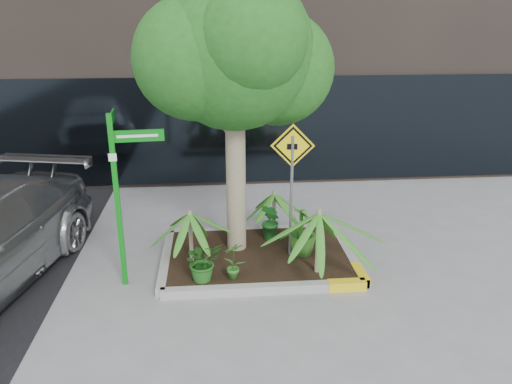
{
  "coord_description": "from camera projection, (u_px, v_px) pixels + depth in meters",
  "views": [
    {
      "loc": [
        -0.53,
        -7.53,
        4.1
      ],
      "look_at": [
        0.16,
        0.2,
        1.32
      ],
      "focal_mm": 35.0,
      "sensor_mm": 36.0,
      "label": 1
    }
  ],
  "objects": [
    {
      "name": "ground",
      "position": [
        248.0,
        269.0,
        8.48
      ],
      "size": [
        80.0,
        80.0,
        0.0
      ],
      "primitive_type": "plane",
      "color": "gray",
      "rests_on": "ground"
    },
    {
      "name": "planter",
      "position": [
        260.0,
        256.0,
        8.73
      ],
      "size": [
        3.35,
        2.36,
        0.15
      ],
      "color": "#9E9E99",
      "rests_on": "ground"
    },
    {
      "name": "tree",
      "position": [
        234.0,
        51.0,
        7.83
      ],
      "size": [
        3.24,
        2.88,
        4.86
      ],
      "color": "#9B9170",
      "rests_on": "ground"
    },
    {
      "name": "palm_front",
      "position": [
        319.0,
        213.0,
        7.77
      ],
      "size": [
        1.23,
        1.23,
        1.36
      ],
      "color": "#9B9170",
      "rests_on": "ground"
    },
    {
      "name": "palm_left",
      "position": [
        190.0,
        214.0,
        8.19
      ],
      "size": [
        1.03,
        1.03,
        1.14
      ],
      "color": "#9B9170",
      "rests_on": "ground"
    },
    {
      "name": "palm_back",
      "position": [
        274.0,
        194.0,
        9.35
      ],
      "size": [
        0.93,
        0.93,
        1.03
      ],
      "color": "#9B9170",
      "rests_on": "ground"
    },
    {
      "name": "shrub_a",
      "position": [
        203.0,
        261.0,
        7.75
      ],
      "size": [
        0.76,
        0.76,
        0.64
      ],
      "primitive_type": "imported",
      "rotation": [
        0.0,
        0.0,
        0.41
      ],
      "color": "#1D5718",
      "rests_on": "planter"
    },
    {
      "name": "shrub_b",
      "position": [
        302.0,
        231.0,
        8.57
      ],
      "size": [
        0.63,
        0.63,
        0.87
      ],
      "primitive_type": "imported",
      "rotation": [
        0.0,
        0.0,
        1.94
      ],
      "color": "#316E21",
      "rests_on": "planter"
    },
    {
      "name": "shrub_c",
      "position": [
        233.0,
        260.0,
        7.79
      ],
      "size": [
        0.46,
        0.46,
        0.64
      ],
      "primitive_type": "imported",
      "rotation": [
        0.0,
        0.0,
        3.64
      ],
      "color": "#2C6720",
      "rests_on": "planter"
    },
    {
      "name": "shrub_d",
      "position": [
        271.0,
        222.0,
        9.14
      ],
      "size": [
        0.51,
        0.51,
        0.71
      ],
      "primitive_type": "imported",
      "rotation": [
        0.0,
        0.0,
        5.09
      ],
      "color": "#1B5D1E",
      "rests_on": "planter"
    },
    {
      "name": "street_sign_post",
      "position": [
        120.0,
        182.0,
        7.52
      ],
      "size": [
        0.84,
        0.81,
        2.76
      ],
      "rotation": [
        0.0,
        0.0,
        0.1
      ],
      "color": "#0B8115",
      "rests_on": "ground"
    },
    {
      "name": "cattle_sign",
      "position": [
        292.0,
        169.0,
        8.12
      ],
      "size": [
        0.71,
        0.14,
        2.32
      ],
      "rotation": [
        0.0,
        0.0,
        -0.1
      ],
      "color": "slate",
      "rests_on": "ground"
    }
  ]
}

